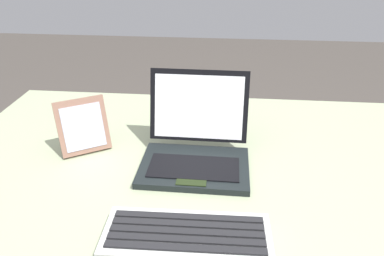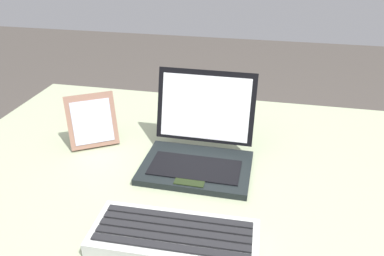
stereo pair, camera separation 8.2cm
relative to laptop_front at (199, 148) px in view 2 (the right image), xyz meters
The scene contains 4 objects.
desk 0.14m from the laptop_front, ahead, with size 1.40×0.82×0.71m.
laptop_front is the anchor object (origin of this frame).
external_keyboard 0.27m from the laptop_front, 88.47° to the right, with size 0.30×0.13×0.03m.
photo_frame 0.29m from the laptop_front, behind, with size 0.13×0.11×0.14m.
Camera 2 is at (0.08, -0.75, 1.22)m, focal length 34.45 mm.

